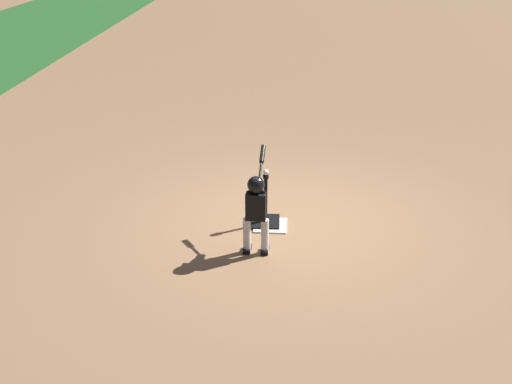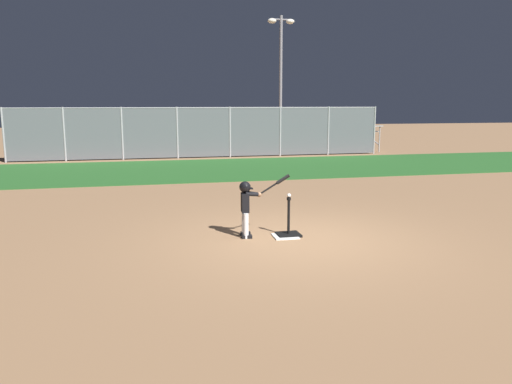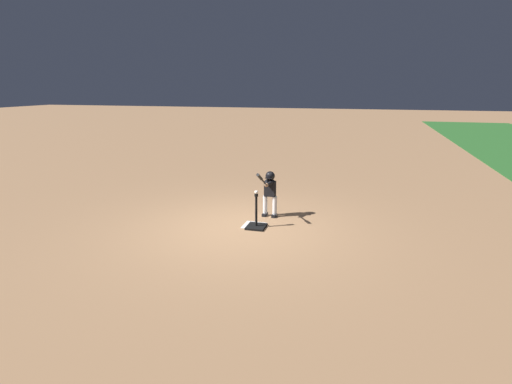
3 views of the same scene
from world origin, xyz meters
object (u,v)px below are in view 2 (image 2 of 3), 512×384
Objects in this scene: batter_child at (247,202)px; bleachers_right_center at (193,145)px; baseball at (289,195)px; bleachers_center at (53,145)px; batting_tee at (288,230)px; bleachers_left_center at (342,138)px.

batter_child reaches higher than bleachers_right_center.
batter_child is at bearing -92.16° from bleachers_right_center.
baseball is 15.97m from bleachers_center.
batting_tee is at bearing -89.35° from bleachers_right_center.
batter_child is 17.08m from bleachers_left_center.
batting_tee is 0.65m from baseball.
batter_child is at bearing 172.83° from baseball.
bleachers_center is at bearing 113.50° from batting_tee.
baseball is (0.75, -0.09, 0.10)m from batter_child.
baseball is at bearing -66.50° from bleachers_center.
batter_child is 0.40× the size of bleachers_center.
bleachers_right_center is (0.58, 15.36, -0.21)m from batter_child.
bleachers_left_center reaches higher than batter_child.
bleachers_left_center is at bearing -2.32° from bleachers_right_center.
bleachers_left_center is (13.69, 0.50, 0.04)m from bleachers_center.
batter_child is 0.34× the size of bleachers_left_center.
batting_tee is 0.22× the size of bleachers_left_center.
batting_tee is at bearing -75.96° from baseball.
bleachers_center is at bearing 113.50° from baseball.
bleachers_center reaches higher than batter_child.
batter_child is 0.77m from baseball.
batter_child reaches higher than baseball.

